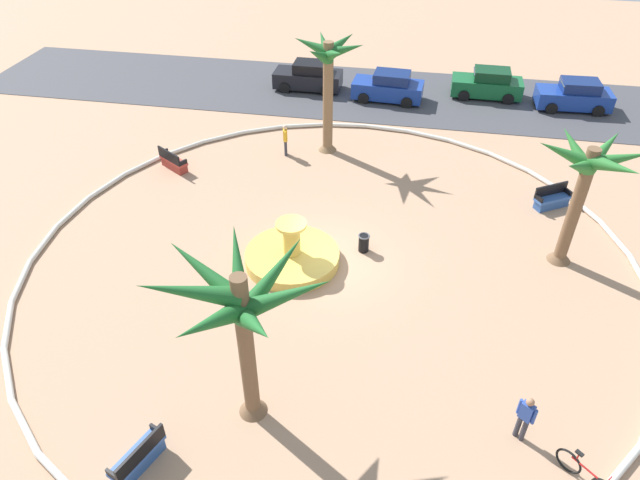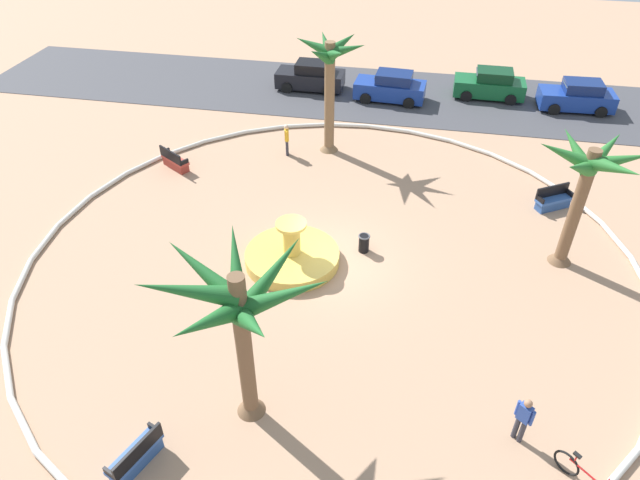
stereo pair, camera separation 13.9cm
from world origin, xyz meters
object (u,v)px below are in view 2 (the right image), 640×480
parked_car_second (391,87)px  parked_car_third (490,85)px  trash_bin (364,243)px  bench_east (553,201)px  fountain (292,256)px  palm_tree_by_curb (237,307)px  bicycle_red_frame (584,477)px  person_cyclist_helmet (523,418)px  parked_car_rightmost (577,97)px  bench_north (175,162)px  parked_car_leftmost (311,77)px  palm_tree_mid_plaza (587,178)px  person_cyclist_photo (287,138)px  bench_west (136,457)px  palm_tree_near_fountain (330,71)px

parked_car_second → parked_car_third: bearing=14.7°
trash_bin → bench_east: bearing=30.6°
fountain → parked_car_second: fountain is taller
palm_tree_by_curb → parked_car_second: palm_tree_by_curb is taller
fountain → parked_car_second: size_ratio=0.86×
bicycle_red_frame → palm_tree_by_curb: bearing=175.9°
person_cyclist_helmet → parked_car_rightmost: bearing=77.6°
bench_north → bicycle_red_frame: bench_north is taller
bicycle_red_frame → parked_car_leftmost: parked_car_leftmost is taller
palm_tree_mid_plaza → person_cyclist_photo: size_ratio=3.14×
trash_bin → person_cyclist_helmet: size_ratio=0.45×
bench_north → parked_car_leftmost: (4.39, 10.46, 0.43)m
bench_east → bench_north: 17.05m
trash_bin → parked_car_second: (-0.32, 14.29, 0.39)m
trash_bin → person_cyclist_helmet: 8.98m
parked_car_rightmost → bench_west: bearing=-120.4°
parked_car_leftmost → parked_car_third: bearing=4.0°
fountain → bench_north: fountain is taller
palm_tree_by_curb → trash_bin: size_ratio=7.27×
palm_tree_near_fountain → trash_bin: 8.96m
bench_east → bicycle_red_frame: bench_east is taller
bench_north → parked_car_leftmost: size_ratio=0.40×
person_cyclist_photo → person_cyclist_helmet: bearing=-55.4°
parked_car_second → person_cyclist_helmet: bearing=-75.9°
fountain → trash_bin: (2.54, 1.18, 0.10)m
bench_north → bicycle_red_frame: size_ratio=1.24×
person_cyclist_helmet → parked_car_leftmost: size_ratio=0.41×
bench_west → person_cyclist_photo: bearing=90.2°
parked_car_second → parked_car_third: (5.63, 1.47, 0.00)m
person_cyclist_helmet → parked_car_rightmost: 22.82m
bench_west → bicycle_red_frame: (11.22, 1.56, 0.04)m
trash_bin → person_cyclist_photo: 8.30m
palm_tree_by_curb → person_cyclist_helmet: palm_tree_by_curb is taller
person_cyclist_photo → parked_car_third: (9.98, 8.91, -0.11)m
palm_tree_by_curb → person_cyclist_helmet: bearing=3.5°
fountain → palm_tree_by_curb: bearing=-87.6°
bench_east → parked_car_rightmost: 10.81m
palm_tree_mid_plaza → bench_east: 4.94m
trash_bin → parked_car_second: size_ratio=0.18×
bench_east → parked_car_third: size_ratio=0.40×
trash_bin → parked_car_second: bearing=91.3°
fountain → bench_east: 11.51m
parked_car_third → bicycle_red_frame: bearing=-86.9°
person_cyclist_helmet → parked_car_second: 22.32m
palm_tree_by_curb → parked_car_third: (7.58, 23.57, -3.24)m
palm_tree_by_curb → bicycle_red_frame: bearing=-4.1°
bench_east → palm_tree_near_fountain: bearing=162.2°
bench_west → person_cyclist_helmet: 10.11m
bicycle_red_frame → trash_bin: bearing=128.0°
palm_tree_by_curb → bench_north: 14.82m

